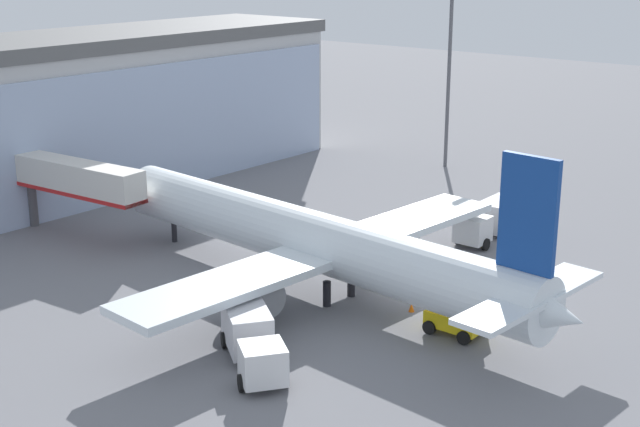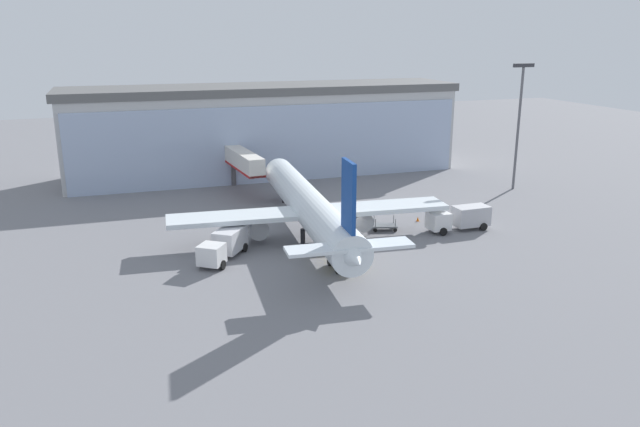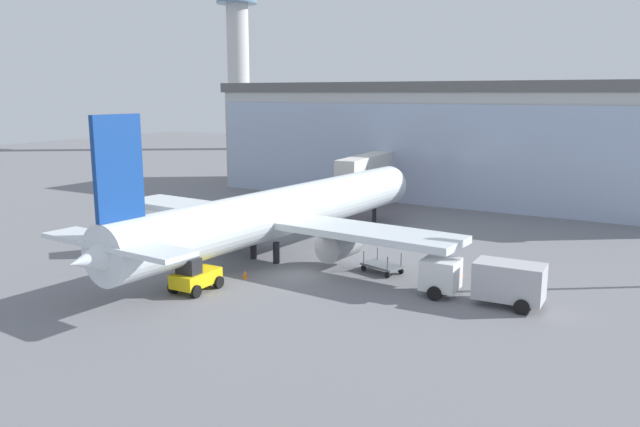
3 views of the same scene
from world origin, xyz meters
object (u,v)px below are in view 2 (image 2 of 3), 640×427
at_px(fuel_truck, 461,218).
at_px(safety_cone_wingtip, 418,219).
at_px(catering_truck, 224,244).
at_px(pushback_tug, 343,259).
at_px(jet_bridge, 242,161).
at_px(apron_light_mast, 519,115).
at_px(safety_cone_nose, 340,252).
at_px(baggage_cart, 384,226).
at_px(airplane, 309,207).

height_order(fuel_truck, safety_cone_wingtip, fuel_truck).
height_order(catering_truck, pushback_tug, catering_truck).
height_order(jet_bridge, apron_light_mast, apron_light_mast).
height_order(fuel_truck, safety_cone_nose, fuel_truck).
bearing_deg(jet_bridge, apron_light_mast, -109.62).
relative_size(pushback_tug, safety_cone_nose, 5.86).
height_order(baggage_cart, safety_cone_nose, baggage_cart).
bearing_deg(fuel_truck, catering_truck, -0.06).
relative_size(catering_truck, safety_cone_wingtip, 13.03).
bearing_deg(safety_cone_nose, pushback_tug, -107.61).
xyz_separation_m(airplane, pushback_tug, (-0.05, -10.31, -2.44)).
xyz_separation_m(baggage_cart, pushback_tug, (-8.89, -9.67, 0.47)).
xyz_separation_m(pushback_tug, safety_cone_wingtip, (14.08, 11.42, -0.70)).
xyz_separation_m(apron_light_mast, pushback_tug, (-34.61, -21.07, -9.48)).
xyz_separation_m(baggage_cart, safety_cone_wingtip, (5.19, 1.75, -0.23)).
bearing_deg(catering_truck, baggage_cart, 135.76).
bearing_deg(catering_truck, jet_bridge, -160.38).
distance_m(apron_light_mast, catering_truck, 47.70).
bearing_deg(safety_cone_nose, airplane, 100.11).
relative_size(jet_bridge, apron_light_mast, 0.77).
bearing_deg(pushback_tug, catering_truck, 56.97).
xyz_separation_m(jet_bridge, safety_cone_nose, (3.49, -27.91, -4.27)).
bearing_deg(safety_cone_nose, baggage_cart, 37.37).
distance_m(jet_bridge, safety_cone_wingtip, 26.41).
distance_m(safety_cone_nose, safety_cone_wingtip, 14.96).
height_order(apron_light_mast, catering_truck, apron_light_mast).
height_order(airplane, fuel_truck, airplane).
relative_size(pushback_tug, safety_cone_wingtip, 5.86).
relative_size(apron_light_mast, airplane, 0.46).
relative_size(safety_cone_nose, safety_cone_wingtip, 1.00).
height_order(airplane, safety_cone_wingtip, airplane).
xyz_separation_m(jet_bridge, fuel_truck, (19.20, -24.94, -3.07)).
distance_m(fuel_truck, safety_cone_wingtip, 5.58).
distance_m(catering_truck, baggage_cart, 19.11).
bearing_deg(fuel_truck, baggage_cart, -20.16).
xyz_separation_m(airplane, baggage_cart, (8.84, -0.63, -2.91)).
distance_m(airplane, fuel_truck, 17.35).
bearing_deg(apron_light_mast, fuel_truck, -141.04).
distance_m(apron_light_mast, fuel_truck, 24.46).
bearing_deg(fuel_truck, airplane, -12.14).
relative_size(catering_truck, pushback_tug, 2.22).
bearing_deg(apron_light_mast, catering_truck, -162.08).
xyz_separation_m(fuel_truck, pushback_tug, (-16.93, -6.77, -0.49)).
bearing_deg(safety_cone_wingtip, apron_light_mast, 25.18).
xyz_separation_m(catering_truck, safety_cone_wingtip, (24.04, 4.76, -1.19)).
bearing_deg(catering_truck, safety_cone_nose, 112.35).
relative_size(apron_light_mast, safety_cone_nose, 31.76).
relative_size(catering_truck, fuel_truck, 0.98).
bearing_deg(jet_bridge, fuel_truck, -145.94).
height_order(fuel_truck, baggage_cart, fuel_truck).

